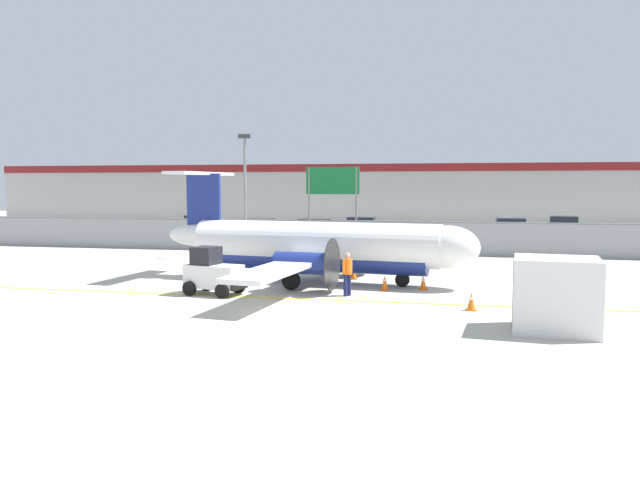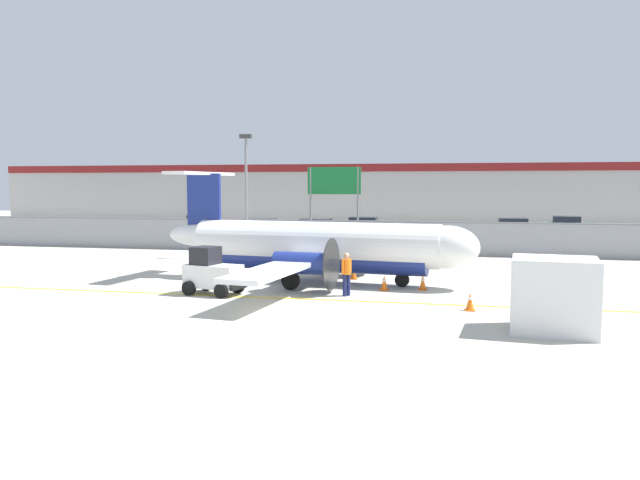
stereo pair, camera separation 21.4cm
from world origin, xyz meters
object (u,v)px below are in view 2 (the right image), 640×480
Objects in this scene: parked_car_4 at (437,233)px; cargo_container at (554,295)px; commuter_airplane at (321,247)px; parked_car_1 at (262,229)px; parked_car_6 at (568,226)px; baggage_tug at (212,273)px; parked_car_0 at (201,224)px; apron_light_pole at (246,185)px; ground_crew_worker at (347,272)px; traffic_cone_far_right at (384,283)px; parked_car_2 at (317,229)px; parked_car_3 at (365,227)px; parked_car_5 at (514,228)px; highway_sign at (334,188)px; traffic_cone_far_left at (354,272)px; traffic_cone_near_left at (470,302)px; traffic_cone_near_right at (423,282)px.

cargo_container is at bearing 103.46° from parked_car_4.
commuter_airplane is at bearing 80.61° from parked_car_4.
parked_car_6 is (24.13, 8.57, 0.00)m from parked_car_1.
baggage_tug is 0.57× the size of parked_car_6.
parked_car_0 is 18.41m from apron_light_pole.
cargo_container is (6.96, -4.66, 0.15)m from ground_crew_worker.
parked_car_2 is at bearing 109.08° from traffic_cone_far_right.
parked_car_3 is at bearing 97.41° from baggage_tug.
traffic_cone_far_right is 0.15× the size of parked_car_4.
parked_car_5 is (19.43, 4.64, 0.00)m from parked_car_1.
parked_car_3 and parked_car_6 have the same top height.
commuter_airplane is 3.78× the size of parked_car_1.
traffic_cone_far_right is at bearing -96.60° from ground_crew_worker.
highway_sign is (2.58, -6.51, 3.24)m from parked_car_2.
parked_car_0 and parked_car_3 have the same top height.
parked_car_0 is 20.96m from parked_car_4.
traffic_cone_far_right is 27.22m from parked_car_5.
traffic_cone_near_left is at bearing -51.10° from traffic_cone_far_left.
parked_car_0 is at bearing 127.02° from traffic_cone_far_left.
parked_car_5 is at bearing 92.92° from cargo_container.
parked_car_4 reaches higher than traffic_cone_far_right.
parked_car_4 is at bearing 81.82° from baggage_tug.
traffic_cone_far_right is 23.38m from parked_car_2.
parked_car_3 is 7.98m from parked_car_4.
baggage_tug is 6.99m from traffic_cone_far_right.
parked_car_4 is 0.98× the size of parked_car_6.
traffic_cone_far_right is (-1.54, -0.45, 0.00)m from traffic_cone_near_right.
parked_car_6 is at bearing 75.25° from traffic_cone_near_left.
parked_car_6 reaches higher than traffic_cone_far_left.
ground_crew_worker is 14.26m from apron_light_pole.
parked_car_1 is at bearing -164.95° from parked_car_2.
parked_car_3 is 0.58× the size of apron_light_pole.
parked_car_5 reaches higher than traffic_cone_near_left.
baggage_tug is 0.60× the size of parked_car_5.
parked_car_5 is at bearing 76.97° from traffic_cone_near_right.
parked_car_6 is at bearing -80.28° from ground_crew_worker.
parked_car_0 is 0.59× the size of apron_light_pole.
parked_car_6 is (10.64, 29.64, 0.58)m from traffic_cone_near_right.
traffic_cone_near_left is at bearing -59.27° from parked_car_2.
apron_light_pole reaches higher than highway_sign.
traffic_cone_near_left is at bearing -74.19° from parked_car_3.
traffic_cone_near_right is at bearing -101.87° from parked_car_6.
apron_light_pole is (2.71, -11.74, 3.41)m from parked_car_1.
cargo_container reaches higher than ground_crew_worker.
parked_car_3 is at bearing -37.41° from parked_car_4.
traffic_cone_far_left is (1.28, 1.26, -1.29)m from commuter_airplane.
parked_car_3 is at bearing 23.98° from parked_car_1.
cargo_container is 24.50m from highway_sign.
commuter_airplane is at bearing -28.64° from ground_crew_worker.
cargo_container is 0.61× the size of parked_car_1.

